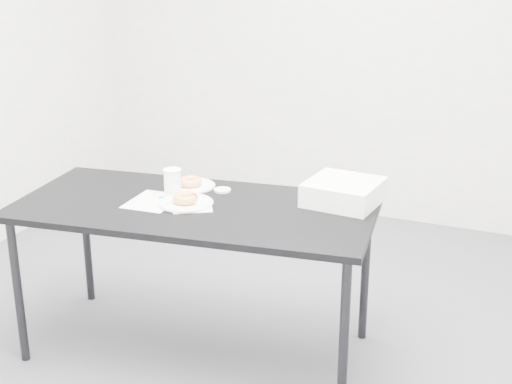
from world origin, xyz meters
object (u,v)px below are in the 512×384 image
at_px(coffee_cup, 172,181).
at_px(donut_far, 190,182).
at_px(scorecard, 153,201).
at_px(donut_near, 185,198).
at_px(bakery_box, 344,192).
at_px(plate_near, 186,203).
at_px(table, 195,216).
at_px(pen, 171,196).
at_px(plate_far, 190,186).

bearing_deg(coffee_cup, donut_far, 77.87).
height_order(scorecard, donut_near, donut_near).
height_order(donut_near, bakery_box, bakery_box).
xyz_separation_m(plate_near, donut_far, (-0.11, 0.24, 0.02)).
xyz_separation_m(table, donut_far, (-0.15, 0.23, 0.08)).
distance_m(pen, plate_near, 0.13).
distance_m(plate_near, donut_far, 0.26).
height_order(coffee_cup, bakery_box, coffee_cup).
distance_m(pen, bakery_box, 0.82).
bearing_deg(bakery_box, donut_far, -169.42).
bearing_deg(scorecard, donut_far, 74.60).
distance_m(plate_far, bakery_box, 0.78).
bearing_deg(bakery_box, plate_near, -149.82).
distance_m(plate_near, coffee_cup, 0.18).
bearing_deg(coffee_cup, scorecard, -101.29).
bearing_deg(coffee_cup, plate_near, -40.27).
distance_m(table, coffee_cup, 0.23).
relative_size(coffee_cup, bakery_box, 0.39).
bearing_deg(scorecard, plate_near, 5.16).
height_order(pen, coffee_cup, coffee_cup).
xyz_separation_m(table, donut_near, (-0.04, -0.01, 0.09)).
bearing_deg(table, donut_near, -174.34).
distance_m(table, plate_far, 0.28).
distance_m(pen, coffee_cup, 0.08).
xyz_separation_m(donut_far, coffee_cup, (-0.03, -0.12, 0.04)).
relative_size(donut_far, coffee_cup, 0.95).
distance_m(donut_far, bakery_box, 0.77).
relative_size(table, donut_far, 14.87).
relative_size(scorecard, pen, 2.15).
bearing_deg(plate_near, plate_far, 114.12).
xyz_separation_m(pen, plate_far, (0.01, 0.17, -0.00)).
xyz_separation_m(plate_near, coffee_cup, (-0.13, 0.11, 0.06)).
bearing_deg(plate_near, coffee_cup, 139.73).
distance_m(donut_near, bakery_box, 0.74).
bearing_deg(donut_far, bakery_box, 5.81).
height_order(table, bakery_box, bakery_box).
height_order(table, plate_near, plate_near).
bearing_deg(bakery_box, scorecard, -152.78).
bearing_deg(scorecard, table, 6.08).
bearing_deg(plate_far, pen, -91.84).
height_order(table, plate_far, plate_far).
height_order(table, coffee_cup, coffee_cup).
xyz_separation_m(table, bakery_box, (0.62, 0.31, 0.11)).
distance_m(donut_near, donut_far, 0.26).
height_order(plate_far, bakery_box, bakery_box).
height_order(plate_near, donut_near, donut_near).
bearing_deg(table, bakery_box, 18.34).
height_order(scorecard, donut_far, donut_far).
xyz_separation_m(pen, donut_far, (0.01, 0.17, 0.02)).
relative_size(scorecard, bakery_box, 0.84).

